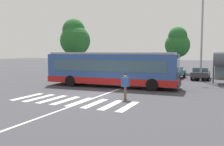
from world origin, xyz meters
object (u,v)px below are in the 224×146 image
parked_car_champagne (94,69)px  parked_car_teal (174,72)px  parked_car_blue (112,70)px  background_tree_left (75,38)px  pedestrian_crossing_street (125,85)px  background_tree_right (178,43)px  city_transit_bus (111,69)px  parked_car_silver (153,71)px  twin_arm_street_lamp (202,27)px  parked_car_charcoal (201,72)px  parked_car_black (131,70)px

parked_car_champagne → parked_car_teal: (10.70, -0.08, 0.00)m
parked_car_blue → background_tree_left: background_tree_left is taller
pedestrian_crossing_street → background_tree_right: size_ratio=0.26×
city_transit_bus → parked_car_silver: bearing=81.5°
parked_car_teal → background_tree_left: (-14.70, 1.61, 4.41)m
city_transit_bus → twin_arm_street_lamp: bearing=47.9°
city_transit_bus → parked_car_blue: city_transit_bus is taller
background_tree_left → background_tree_right: size_ratio=1.17×
parked_car_charcoal → background_tree_right: 9.08m
city_transit_bus → parked_car_champagne: 11.52m
city_transit_bus → parked_car_teal: size_ratio=2.59×
pedestrian_crossing_street → parked_car_black: 14.94m
pedestrian_crossing_street → city_transit_bus: bearing=123.1°
twin_arm_street_lamp → parked_car_champagne: bearing=173.3°
parked_car_charcoal → background_tree_right: background_tree_right is taller
parked_car_blue → parked_car_black: (2.68, -0.31, 0.00)m
pedestrian_crossing_street → parked_car_silver: pedestrian_crossing_street is taller
twin_arm_street_lamp → parked_car_silver: bearing=165.0°
parked_car_silver → parked_car_blue: bearing=176.6°
twin_arm_street_lamp → background_tree_right: (-4.02, 9.34, -1.23)m
pedestrian_crossing_street → background_tree_right: (-0.35, 22.01, 3.49)m
city_transit_bus → parked_car_teal: bearing=67.0°
parked_car_silver → parked_car_teal: bearing=1.0°
parked_car_teal → parked_car_silver: bearing=-179.0°
parked_car_champagne → background_tree_right: bearing=38.6°
city_transit_bus → parked_car_champagne: bearing=126.2°
parked_car_champagne → parked_car_silver: size_ratio=1.02×
parked_car_blue → parked_car_teal: same height
background_tree_right → parked_car_teal: bearing=-82.7°
twin_arm_street_lamp → parked_car_charcoal: bearing=94.0°
pedestrian_crossing_street → twin_arm_street_lamp: bearing=73.8°
parked_car_blue → background_tree_right: size_ratio=0.68×
pedestrian_crossing_street → parked_car_charcoal: (3.53, 14.67, -0.20)m
parked_car_champagne → background_tree_left: (-4.00, 1.53, 4.41)m
city_transit_bus → parked_car_teal: city_transit_bus is taller
parked_car_blue → background_tree_left: size_ratio=0.58×
parked_car_black → parked_car_blue: bearing=173.4°
parked_car_silver → background_tree_right: 8.81m
parked_car_black → pedestrian_crossing_street: bearing=-71.6°
parked_car_charcoal → parked_car_blue: bearing=-179.0°
parked_car_blue → parked_car_black: 2.70m
city_transit_bus → background_tree_left: 15.68m
twin_arm_street_lamp → background_tree_right: twin_arm_street_lamp is taller
parked_car_charcoal → background_tree_right: bearing=117.9°
city_transit_bus → parked_car_black: 9.33m
parked_car_silver → background_tree_right: size_ratio=0.67×
city_transit_bus → twin_arm_street_lamp: twin_arm_street_lamp is taller
pedestrian_crossing_street → twin_arm_street_lamp: (3.67, 12.67, 4.72)m
parked_car_teal → twin_arm_street_lamp: 5.97m
parked_car_blue → parked_car_teal: size_ratio=0.99×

